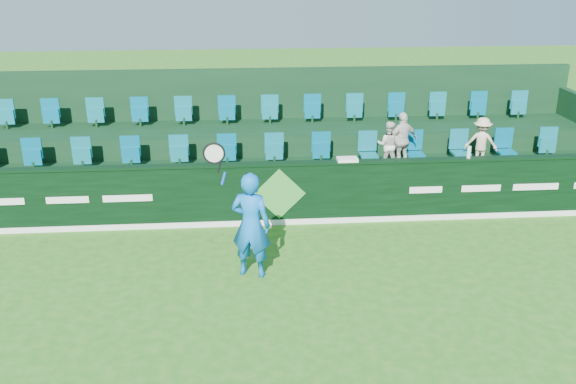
{
  "coord_description": "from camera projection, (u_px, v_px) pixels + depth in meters",
  "views": [
    {
      "loc": [
        -0.81,
        -8.51,
        5.42
      ],
      "look_at": [
        0.09,
        2.8,
        1.15
      ],
      "focal_mm": 40.0,
      "sensor_mm": 36.0,
      "label": 1
    }
  ],
  "objects": [
    {
      "name": "ground",
      "position": [
        296.0,
        325.0,
        9.91
      ],
      "size": [
        60.0,
        60.0,
        0.0
      ],
      "primitive_type": "plane",
      "color": "#216317",
      "rests_on": "ground"
    },
    {
      "name": "spectator_left",
      "position": [
        388.0,
        145.0,
        14.4
      ],
      "size": [
        0.62,
        0.55,
        1.08
      ],
      "primitive_type": "imported",
      "rotation": [
        0.0,
        0.0,
        2.84
      ],
      "color": "silver",
      "rests_on": "stand_tier_front"
    },
    {
      "name": "stand_tier_front",
      "position": [
        276.0,
        187.0,
        14.52
      ],
      "size": [
        16.0,
        2.0,
        0.8
      ],
      "primitive_type": "cube",
      "color": "black",
      "rests_on": "ground"
    },
    {
      "name": "spectator_right",
      "position": [
        481.0,
        142.0,
        14.55
      ],
      "size": [
        0.83,
        0.65,
        1.12
      ],
      "primitive_type": "imported",
      "rotation": [
        0.0,
        0.0,
        2.78
      ],
      "color": "#CFB592",
      "rests_on": "stand_tier_front"
    },
    {
      "name": "seat_row_back",
      "position": [
        270.0,
        113.0,
        16.15
      ],
      "size": [
        13.5,
        0.5,
        0.6
      ],
      "primitive_type": "cube",
      "color": "#0C6371",
      "rests_on": "stand_tier_back"
    },
    {
      "name": "towel",
      "position": [
        347.0,
        159.0,
        13.26
      ],
      "size": [
        0.42,
        0.28,
        0.06
      ],
      "primitive_type": "cube",
      "color": "white",
      "rests_on": "sponsor_hoarding"
    },
    {
      "name": "seat_row_front",
      "position": [
        275.0,
        153.0,
        14.65
      ],
      "size": [
        13.5,
        0.5,
        0.6
      ],
      "primitive_type": "cube",
      "color": "#0C6371",
      "rests_on": "stand_tier_front"
    },
    {
      "name": "spectator_middle",
      "position": [
        402.0,
        140.0,
        14.39
      ],
      "size": [
        0.81,
        0.55,
        1.28
      ],
      "primitive_type": "imported",
      "rotation": [
        0.0,
        0.0,
        3.49
      ],
      "color": "beige",
      "rests_on": "stand_tier_front"
    },
    {
      "name": "stand_rear",
      "position": [
        270.0,
        126.0,
        16.42
      ],
      "size": [
        16.0,
        4.1,
        2.6
      ],
      "color": "black",
      "rests_on": "ground"
    },
    {
      "name": "stand_tier_back",
      "position": [
        271.0,
        152.0,
        16.21
      ],
      "size": [
        16.0,
        1.8,
        1.3
      ],
      "primitive_type": "cube",
      "color": "black",
      "rests_on": "ground"
    },
    {
      "name": "drinks_bottle",
      "position": [
        469.0,
        152.0,
        13.41
      ],
      "size": [
        0.08,
        0.08,
        0.25
      ],
      "primitive_type": "cylinder",
      "color": "silver",
      "rests_on": "sponsor_hoarding"
    },
    {
      "name": "tennis_player",
      "position": [
        251.0,
        224.0,
        11.13
      ],
      "size": [
        1.22,
        0.65,
        2.54
      ],
      "color": "blue",
      "rests_on": "ground"
    },
    {
      "name": "sponsor_hoarding",
      "position": [
        279.0,
        193.0,
        13.4
      ],
      "size": [
        16.0,
        0.25,
        1.35
      ],
      "color": "black",
      "rests_on": "ground"
    }
  ]
}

